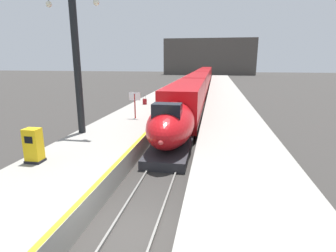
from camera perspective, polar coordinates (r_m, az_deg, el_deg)
The scene contains 13 objects.
ground_plane at distance 9.69m, azimuth -7.79°, elevation -21.98°, with size 260.00×260.00×0.00m, color #33302D.
platform_left at distance 33.27m, azimuth -1.72°, elevation 4.96°, with size 4.80×110.00×1.05m, color gray.
platform_right at distance 32.65m, azimuth 12.39°, elevation 4.47°, with size 4.80×110.00×1.05m, color gray.
platform_left_safety_stripe at distance 32.82m, azimuth 2.19°, elevation 5.76°, with size 0.20×107.80×0.01m, color yellow.
rail_main_left at distance 35.56m, azimuth 4.41°, elevation 4.74°, with size 0.08×110.00×0.12m, color slate.
rail_main_right at distance 35.45m, azimuth 6.83°, elevation 4.65°, with size 0.08×110.00×0.12m, color slate.
highspeed_train_main at distance 49.52m, azimuth 6.94°, elevation 9.47°, with size 2.92×75.34×3.60m.
station_column_mid at distance 17.86m, azimuth -19.07°, elevation 15.40°, with size 4.00×0.68×8.79m.
passenger_near_edge at distance 28.45m, azimuth -1.42°, elevation 6.53°, with size 0.52×0.37×1.69m.
rolling_suitcase at distance 28.82m, azimuth -4.98°, elevation 5.20°, with size 0.40×0.22×0.98m.
ticket_machine_yellow at distance 13.77m, azimuth -26.71°, elevation -3.98°, with size 0.76×0.62×1.60m.
departure_info_board at distance 21.71m, azimuth -7.09°, elevation 5.53°, with size 0.90×0.10×2.12m.
terminus_back_wall at distance 109.50m, azimuth 8.75°, elevation 14.38°, with size 36.00×2.00×14.00m, color #4C4742.
Camera 1 is at (2.52, -7.46, 5.65)m, focal length 28.62 mm.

